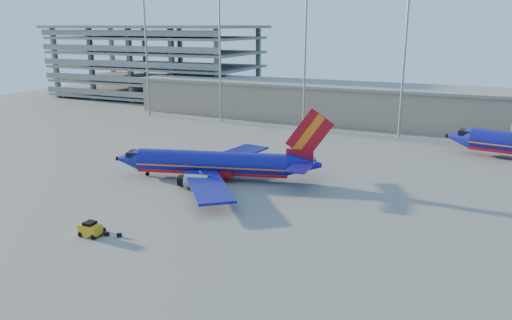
{
  "coord_description": "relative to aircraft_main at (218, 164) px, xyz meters",
  "views": [
    {
      "loc": [
        29.25,
        -54.09,
        21.38
      ],
      "look_at": [
        2.68,
        4.45,
        4.0
      ],
      "focal_mm": 35.0,
      "sensor_mm": 36.0,
      "label": 1
    }
  ],
  "objects": [
    {
      "name": "ground",
      "position": [
        4.02,
        -6.02,
        -2.29
      ],
      "size": [
        220.0,
        220.0,
        0.0
      ],
      "primitive_type": "plane",
      "color": "slate",
      "rests_on": "ground"
    },
    {
      "name": "baggage_tug",
      "position": [
        -2.53,
        -23.2,
        -1.44
      ],
      "size": [
        2.28,
        1.4,
        1.62
      ],
      "rotation": [
        0.0,
        0.0,
        0.02
      ],
      "color": "orange",
      "rests_on": "ground"
    },
    {
      "name": "terminal_building",
      "position": [
        14.02,
        51.98,
        2.03
      ],
      "size": [
        122.0,
        16.0,
        8.5
      ],
      "color": "gray",
      "rests_on": "ground"
    },
    {
      "name": "light_mast_row",
      "position": [
        9.02,
        39.98,
        15.27
      ],
      "size": [
        101.6,
        1.6,
        28.65
      ],
      "color": "gray",
      "rests_on": "ground"
    },
    {
      "name": "aircraft_main",
      "position": [
        0.0,
        0.0,
        0.0
      ],
      "size": [
        30.95,
        29.37,
        10.71
      ],
      "rotation": [
        0.0,
        0.0,
        0.27
      ],
      "color": "navy",
      "rests_on": "ground"
    },
    {
      "name": "luggage_pile",
      "position": [
        -1.33,
        -22.25,
        -2.08
      ],
      "size": [
        3.13,
        1.65,
        0.44
      ],
      "color": "black",
      "rests_on": "ground"
    },
    {
      "name": "parking_garage",
      "position": [
        -57.98,
        68.03,
        9.44
      ],
      "size": [
        62.0,
        32.0,
        21.4
      ],
      "color": "slate",
      "rests_on": "ground"
    }
  ]
}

